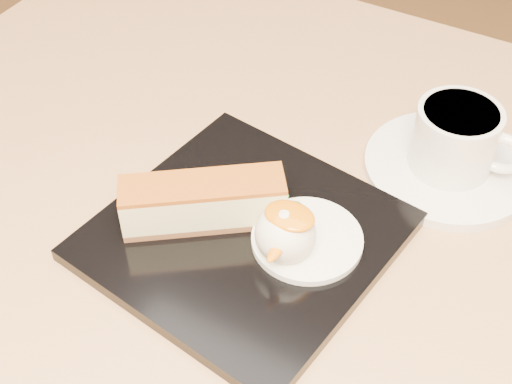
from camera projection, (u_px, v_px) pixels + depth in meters
The scene contains 9 objects.
table at pixel (223, 334), 0.71m from camera, with size 0.80×0.80×0.72m.
dessert_plate at pixel (244, 236), 0.59m from camera, with size 0.22×0.22×0.01m, color black.
cheesecake at pixel (203, 202), 0.58m from camera, with size 0.13×0.11×0.04m.
cream_smear at pixel (307, 239), 0.57m from camera, with size 0.09×0.09×0.01m, color white.
ice_cream_scoop at pixel (285, 234), 0.55m from camera, with size 0.05×0.05×0.05m, color white.
mango_sauce at pixel (290, 216), 0.53m from camera, with size 0.04×0.03×0.01m, color orange.
mint_sprig at pixel (289, 204), 0.59m from camera, with size 0.03×0.02×0.00m.
saucer at pixel (447, 167), 0.65m from camera, with size 0.15×0.15×0.01m, color white.
coffee_cup at pixel (457, 138), 0.62m from camera, with size 0.10×0.07×0.06m.
Camera 1 is at (0.22, -0.33, 1.17)m, focal length 50.00 mm.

